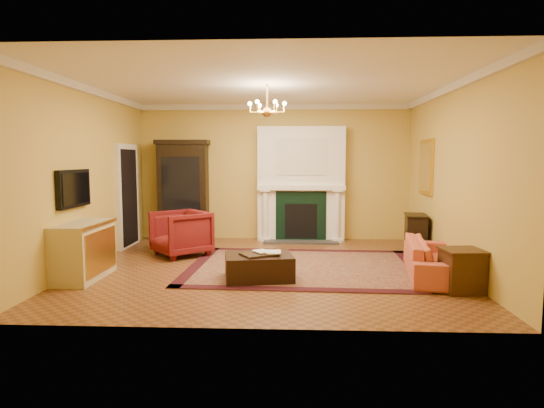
# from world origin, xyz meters

# --- Properties ---
(floor) EXTENTS (6.00, 5.50, 0.02)m
(floor) POSITION_xyz_m (0.00, 0.00, -0.01)
(floor) COLOR brown
(floor) RESTS_ON ground
(ceiling) EXTENTS (6.00, 5.50, 0.02)m
(ceiling) POSITION_xyz_m (0.00, 0.00, 3.01)
(ceiling) COLOR white
(ceiling) RESTS_ON wall_back
(wall_back) EXTENTS (6.00, 0.02, 3.00)m
(wall_back) POSITION_xyz_m (0.00, 2.76, 1.50)
(wall_back) COLOR gold
(wall_back) RESTS_ON floor
(wall_front) EXTENTS (6.00, 0.02, 3.00)m
(wall_front) POSITION_xyz_m (0.00, -2.76, 1.50)
(wall_front) COLOR gold
(wall_front) RESTS_ON floor
(wall_left) EXTENTS (0.02, 5.50, 3.00)m
(wall_left) POSITION_xyz_m (-3.01, 0.00, 1.50)
(wall_left) COLOR gold
(wall_left) RESTS_ON floor
(wall_right) EXTENTS (0.02, 5.50, 3.00)m
(wall_right) POSITION_xyz_m (3.01, 0.00, 1.50)
(wall_right) COLOR gold
(wall_right) RESTS_ON floor
(fireplace) EXTENTS (1.90, 0.70, 2.50)m
(fireplace) POSITION_xyz_m (0.60, 2.57, 1.19)
(fireplace) COLOR white
(fireplace) RESTS_ON wall_back
(crown_molding) EXTENTS (6.00, 5.50, 0.12)m
(crown_molding) POSITION_xyz_m (0.00, 0.96, 2.94)
(crown_molding) COLOR silver
(crown_molding) RESTS_ON ceiling
(doorway) EXTENTS (0.08, 1.05, 2.10)m
(doorway) POSITION_xyz_m (-2.95, 1.70, 1.05)
(doorway) COLOR silver
(doorway) RESTS_ON wall_left
(tv_panel) EXTENTS (0.09, 0.95, 0.58)m
(tv_panel) POSITION_xyz_m (-2.95, -0.60, 1.35)
(tv_panel) COLOR black
(tv_panel) RESTS_ON wall_left
(gilt_mirror) EXTENTS (0.06, 0.76, 1.05)m
(gilt_mirror) POSITION_xyz_m (2.97, 1.40, 1.65)
(gilt_mirror) COLOR gold
(gilt_mirror) RESTS_ON wall_right
(chandelier) EXTENTS (0.63, 0.55, 0.53)m
(chandelier) POSITION_xyz_m (-0.00, 0.00, 2.61)
(chandelier) COLOR gold
(chandelier) RESTS_ON ceiling
(oriental_rug) EXTENTS (3.93, 3.01, 0.02)m
(oriental_rug) POSITION_xyz_m (0.62, 0.04, 0.01)
(oriental_rug) COLOR #400D16
(oriental_rug) RESTS_ON floor
(china_cabinet) EXTENTS (1.07, 0.52, 2.11)m
(china_cabinet) POSITION_xyz_m (-1.99, 2.49, 1.06)
(china_cabinet) COLOR black
(china_cabinet) RESTS_ON floor
(wingback_armchair) EXTENTS (1.23, 1.23, 0.93)m
(wingback_armchair) POSITION_xyz_m (-1.66, 0.86, 0.46)
(wingback_armchair) COLOR maroon
(wingback_armchair) RESTS_ON floor
(pedestal_table) EXTENTS (0.37, 0.37, 0.65)m
(pedestal_table) POSITION_xyz_m (-2.08, 1.40, 0.38)
(pedestal_table) COLOR black
(pedestal_table) RESTS_ON floor
(commode) EXTENTS (0.55, 1.15, 0.85)m
(commode) POSITION_xyz_m (-2.73, -0.83, 0.43)
(commode) COLOR #C2B78E
(commode) RESTS_ON floor
(coral_sofa) EXTENTS (0.88, 1.99, 0.75)m
(coral_sofa) POSITION_xyz_m (2.58, -0.48, 0.38)
(coral_sofa) COLOR #BA463B
(coral_sofa) RESTS_ON floor
(end_table) EXTENTS (0.52, 0.52, 0.56)m
(end_table) POSITION_xyz_m (2.72, -1.26, 0.28)
(end_table) COLOR #3A210F
(end_table) RESTS_ON floor
(console_table) EXTENTS (0.46, 0.69, 0.72)m
(console_table) POSITION_xyz_m (2.78, 1.30, 0.36)
(console_table) COLOR black
(console_table) RESTS_ON floor
(leather_ottoman) EXTENTS (1.10, 0.88, 0.37)m
(leather_ottoman) POSITION_xyz_m (-0.08, -0.78, 0.20)
(leather_ottoman) COLOR black
(leather_ottoman) RESTS_ON oriental_rug
(ottoman_tray) EXTENTS (0.60, 0.57, 0.03)m
(ottoman_tray) POSITION_xyz_m (-0.08, -0.85, 0.40)
(ottoman_tray) COLOR black
(ottoman_tray) RESTS_ON leather_ottoman
(book_a) EXTENTS (0.18, 0.14, 0.27)m
(book_a) POSITION_xyz_m (-0.12, -0.84, 0.55)
(book_a) COLOR gray
(book_a) RESTS_ON ottoman_tray
(book_b) EXTENTS (0.21, 0.03, 0.29)m
(book_b) POSITION_xyz_m (0.03, -0.82, 0.56)
(book_b) COLOR gray
(book_b) RESTS_ON ottoman_tray
(topiary_left) EXTENTS (0.15, 0.15, 0.41)m
(topiary_left) POSITION_xyz_m (-0.12, 2.53, 1.46)
(topiary_left) COLOR tan
(topiary_left) RESTS_ON fireplace
(topiary_right) EXTENTS (0.14, 0.14, 0.39)m
(topiary_right) POSITION_xyz_m (1.27, 2.53, 1.44)
(topiary_right) COLOR tan
(topiary_right) RESTS_ON fireplace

